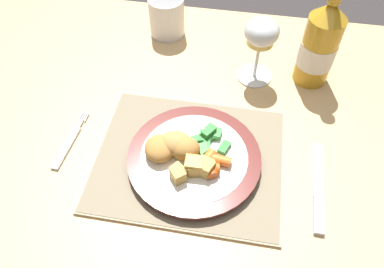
% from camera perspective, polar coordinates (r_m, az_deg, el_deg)
% --- Properties ---
extents(ground_plane, '(6.00, 6.00, 0.00)m').
position_cam_1_polar(ground_plane, '(1.39, -1.38, -19.26)').
color(ground_plane, '#383333').
extents(dining_table, '(1.38, 0.86, 0.74)m').
position_cam_1_polar(dining_table, '(0.80, -2.26, -3.98)').
color(dining_table, tan).
rests_on(dining_table, ground).
extents(placemat, '(0.34, 0.28, 0.01)m').
position_cam_1_polar(placemat, '(0.69, -0.42, -3.81)').
color(placemat, tan).
rests_on(placemat, dining_table).
extents(dinner_plate, '(0.24, 0.24, 0.02)m').
position_cam_1_polar(dinner_plate, '(0.67, 0.32, -3.76)').
color(dinner_plate, white).
rests_on(dinner_plate, placemat).
extents(breaded_croquettes, '(0.11, 0.07, 0.04)m').
position_cam_1_polar(breaded_croquettes, '(0.66, -2.92, -1.91)').
color(breaded_croquettes, '#B77F3D').
rests_on(breaded_croquettes, dinner_plate).
extents(green_beans_pile, '(0.08, 0.08, 0.02)m').
position_cam_1_polar(green_beans_pile, '(0.68, 2.68, -0.67)').
color(green_beans_pile, '#338438').
rests_on(green_beans_pile, dinner_plate).
extents(glazed_carrots, '(0.06, 0.06, 0.02)m').
position_cam_1_polar(glazed_carrots, '(0.65, 2.72, -4.61)').
color(glazed_carrots, orange).
rests_on(glazed_carrots, dinner_plate).
extents(fork, '(0.02, 0.14, 0.01)m').
position_cam_1_polar(fork, '(0.75, -18.27, -1.38)').
color(fork, silver).
rests_on(fork, dining_table).
extents(table_knife, '(0.02, 0.18, 0.01)m').
position_cam_1_polar(table_knife, '(0.69, 18.70, -8.67)').
color(table_knife, silver).
rests_on(table_knife, dining_table).
extents(wine_glass, '(0.08, 0.08, 0.15)m').
position_cam_1_polar(wine_glass, '(0.78, 10.48, 14.44)').
color(wine_glass, silver).
rests_on(wine_glass, dining_table).
extents(bottle, '(0.07, 0.07, 0.25)m').
position_cam_1_polar(bottle, '(0.82, 18.88, 12.78)').
color(bottle, gold).
rests_on(bottle, dining_table).
extents(roast_potatoes, '(0.08, 0.05, 0.03)m').
position_cam_1_polar(roast_potatoes, '(0.64, 0.31, -5.28)').
color(roast_potatoes, gold).
rests_on(roast_potatoes, dinner_plate).
extents(drinking_cup, '(0.08, 0.08, 0.09)m').
position_cam_1_polar(drinking_cup, '(0.93, -3.87, 17.58)').
color(drinking_cup, white).
rests_on(drinking_cup, dining_table).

